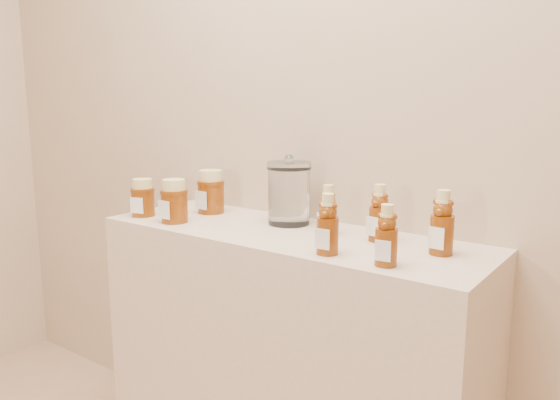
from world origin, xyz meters
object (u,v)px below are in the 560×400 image
Objects in this scene: display_table at (286,372)px; honey_jar_left at (143,197)px; glass_canister at (289,190)px; bear_bottle_front_left at (328,220)px; bear_bottle_back_left at (328,207)px.

display_table is 9.55× the size of honey_jar_left.
glass_canister is (0.46, 0.19, 0.04)m from honey_jar_left.
bear_bottle_front_left is at bearing -30.52° from display_table.
honey_jar_left is at bearing -161.89° from bear_bottle_back_left.
glass_canister is (-0.17, 0.04, 0.02)m from bear_bottle_back_left.
display_table is at bearing -57.89° from glass_canister.
bear_bottle_back_left is at bearing -14.40° from glass_canister.
display_table is at bearing -152.92° from bear_bottle_back_left.
bear_bottle_front_left is 1.40× the size of honey_jar_left.
bear_bottle_back_left is at bearing 22.35° from display_table.
bear_bottle_back_left is 1.31× the size of honey_jar_left.
bear_bottle_back_left is 0.77× the size of glass_canister.
glass_canister is (-0.28, 0.22, 0.02)m from bear_bottle_front_left.
bear_bottle_back_left is (0.11, 0.05, 0.53)m from display_table.
bear_bottle_front_left is at bearing -38.47° from glass_canister.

